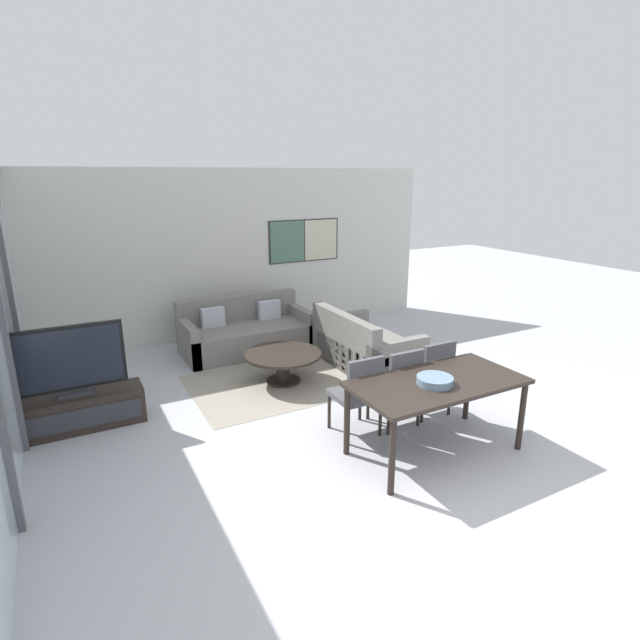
# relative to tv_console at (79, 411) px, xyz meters

# --- Properties ---
(ground_plane) EXTENTS (24.00, 24.00, 0.00)m
(ground_plane) POSITION_rel_tv_console_xyz_m (2.66, -2.93, -0.20)
(ground_plane) COLOR #B2B2B7
(wall_back) EXTENTS (7.43, 0.09, 2.80)m
(wall_back) POSITION_rel_tv_console_xyz_m (2.70, 2.46, 1.20)
(wall_back) COLOR silver
(wall_back) RESTS_ON ground_plane
(area_rug) EXTENTS (2.45, 1.73, 0.01)m
(area_rug) POSITION_rel_tv_console_xyz_m (2.50, 0.11, -0.20)
(area_rug) COLOR gray
(area_rug) RESTS_ON ground_plane
(tv_console) EXTENTS (1.36, 0.41, 0.40)m
(tv_console) POSITION_rel_tv_console_xyz_m (0.00, 0.00, 0.00)
(tv_console) COLOR black
(tv_console) RESTS_ON ground_plane
(television) EXTENTS (1.09, 0.20, 0.78)m
(television) POSITION_rel_tv_console_xyz_m (-0.00, 0.00, 0.59)
(television) COLOR #2D2D33
(television) RESTS_ON tv_console
(sofa_main) EXTENTS (1.99, 0.95, 0.83)m
(sofa_main) POSITION_rel_tv_console_xyz_m (2.50, 1.57, 0.07)
(sofa_main) COLOR slate
(sofa_main) RESTS_ON ground_plane
(sofa_side) EXTENTS (0.95, 1.63, 0.83)m
(sofa_side) POSITION_rel_tv_console_xyz_m (3.75, 0.09, 0.07)
(sofa_side) COLOR slate
(sofa_side) RESTS_ON ground_plane
(coffee_table) EXTENTS (1.02, 1.02, 0.41)m
(coffee_table) POSITION_rel_tv_console_xyz_m (2.50, 0.11, 0.11)
(coffee_table) COLOR black
(coffee_table) RESTS_ON ground_plane
(dining_table) EXTENTS (1.71, 0.87, 0.77)m
(dining_table) POSITION_rel_tv_console_xyz_m (3.12, -2.21, 0.49)
(dining_table) COLOR black
(dining_table) RESTS_ON ground_plane
(dining_chair_left) EXTENTS (0.46, 0.46, 0.91)m
(dining_chair_left) POSITION_rel_tv_console_xyz_m (2.62, -1.58, 0.31)
(dining_chair_left) COLOR #4C4C51
(dining_chair_left) RESTS_ON ground_plane
(dining_chair_centre) EXTENTS (0.46, 0.46, 0.91)m
(dining_chair_centre) POSITION_rel_tv_console_xyz_m (3.12, -1.60, 0.31)
(dining_chair_centre) COLOR #4C4C51
(dining_chair_centre) RESTS_ON ground_plane
(dining_chair_right) EXTENTS (0.46, 0.46, 0.91)m
(dining_chair_right) POSITION_rel_tv_console_xyz_m (3.61, -1.56, 0.31)
(dining_chair_right) COLOR #4C4C51
(dining_chair_right) RESTS_ON ground_plane
(fruit_bowl) EXTENTS (0.35, 0.35, 0.07)m
(fruit_bowl) POSITION_rel_tv_console_xyz_m (3.03, -2.26, 0.61)
(fruit_bowl) COLOR slate
(fruit_bowl) RESTS_ON dining_table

